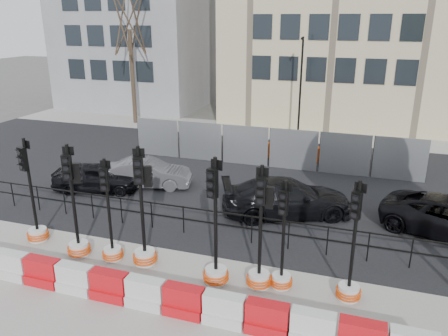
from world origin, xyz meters
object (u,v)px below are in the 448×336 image
(traffic_signal_d, at_px, (144,238))
(car_c, at_px, (287,198))
(traffic_signal_a, at_px, (36,221))
(car_a, at_px, (97,177))
(traffic_signal_h, at_px, (350,276))

(traffic_signal_d, relative_size, car_c, 0.71)
(traffic_signal_a, height_order, traffic_signal_d, traffic_signal_d)
(traffic_signal_d, relative_size, car_a, 0.96)
(traffic_signal_a, distance_m, car_a, 4.50)
(traffic_signal_d, height_order, traffic_signal_h, traffic_signal_d)
(car_a, bearing_deg, traffic_signal_h, -128.17)
(traffic_signal_d, distance_m, car_c, 5.83)
(traffic_signal_h, height_order, car_c, traffic_signal_h)
(traffic_signal_h, bearing_deg, car_c, 137.48)
(car_a, bearing_deg, car_c, -104.20)
(traffic_signal_h, xyz_separation_m, car_c, (-2.49, 4.65, 0.01))
(traffic_signal_h, relative_size, car_c, 0.64)
(traffic_signal_a, bearing_deg, car_c, 44.15)
(traffic_signal_h, bearing_deg, traffic_signal_d, -159.69)
(traffic_signal_d, distance_m, traffic_signal_h, 5.87)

